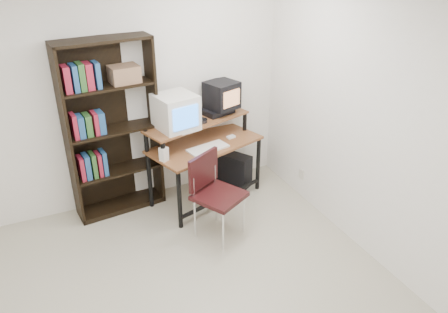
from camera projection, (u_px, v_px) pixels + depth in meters
name	position (u px, v px, depth m)	size (l,w,h in m)	color
floor	(181.00, 311.00, 3.79)	(4.00, 4.00, 0.01)	beige
back_wall	(114.00, 98.00, 4.81)	(4.00, 0.01, 2.60)	white
right_wall	(383.00, 134.00, 3.94)	(0.01, 4.00, 2.60)	white
computer_desk	(204.00, 146.00, 5.12)	(1.44, 1.01, 0.98)	brown
crt_monitor	(176.00, 112.00, 4.79)	(0.49, 0.49, 0.39)	white
vcr	(217.00, 111.00, 5.25)	(0.36, 0.26, 0.08)	black
crt_tv	(222.00, 95.00, 5.17)	(0.43, 0.42, 0.32)	black
cd_spindle	(202.00, 121.00, 5.01)	(0.12, 0.12, 0.05)	#26262B
keyboard	(208.00, 149.00, 4.95)	(0.47, 0.21, 0.04)	white
mousepad	(230.00, 139.00, 5.23)	(0.22, 0.18, 0.01)	black
mouse	(231.00, 137.00, 5.22)	(0.10, 0.06, 0.03)	white
desk_speaker	(164.00, 155.00, 4.67)	(0.08, 0.07, 0.17)	white
pc_tower	(234.00, 169.00, 5.62)	(0.20, 0.45, 0.42)	black
school_chair	(213.00, 187.00, 4.53)	(0.62, 0.62, 0.92)	black
bookshelf	(111.00, 128.00, 4.79)	(1.03, 0.43, 1.99)	black
wall_outlet	(301.00, 174.00, 5.32)	(0.02, 0.08, 0.12)	beige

